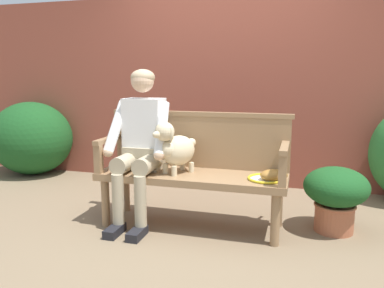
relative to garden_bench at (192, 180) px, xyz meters
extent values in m
plane|color=#7A664C|center=(0.00, 0.00, -0.41)|extent=(40.00, 40.00, 0.00)
cube|color=brown|center=(0.00, 1.57, 0.70)|extent=(8.00, 0.30, 2.21)
ellipsoid|color=#194C1E|center=(-2.53, 1.17, 0.06)|extent=(1.07, 0.96, 0.95)
cube|color=#93704C|center=(0.00, 0.00, 0.03)|extent=(1.60, 0.52, 0.06)
cylinder|color=#93704C|center=(-0.72, -0.20, -0.20)|extent=(0.07, 0.07, 0.41)
cylinder|color=#93704C|center=(0.72, -0.20, -0.20)|extent=(0.07, 0.07, 0.41)
cylinder|color=#93704C|center=(-0.72, 0.20, -0.20)|extent=(0.07, 0.07, 0.41)
cylinder|color=#93704C|center=(0.72, 0.20, -0.20)|extent=(0.07, 0.07, 0.41)
cube|color=#93704C|center=(0.00, 0.23, 0.29)|extent=(1.60, 0.05, 0.46)
cube|color=#93704C|center=(0.00, 0.23, 0.54)|extent=(1.64, 0.06, 0.04)
cube|color=#93704C|center=(-0.76, -0.22, 0.18)|extent=(0.06, 0.06, 0.24)
cube|color=#93704C|center=(-0.76, 0.00, 0.32)|extent=(0.06, 0.52, 0.04)
cube|color=#93704C|center=(0.76, -0.22, 0.18)|extent=(0.06, 0.06, 0.24)
cube|color=#93704C|center=(0.76, 0.00, 0.32)|extent=(0.06, 0.52, 0.04)
cube|color=black|center=(-0.56, -0.36, -0.38)|extent=(0.10, 0.24, 0.07)
cylinder|color=tan|center=(-0.56, -0.28, -0.13)|extent=(0.10, 0.10, 0.42)
cylinder|color=tan|center=(-0.56, -0.12, 0.14)|extent=(0.15, 0.33, 0.15)
cube|color=black|center=(-0.36, -0.36, -0.38)|extent=(0.10, 0.24, 0.07)
cylinder|color=tan|center=(-0.36, -0.28, -0.13)|extent=(0.10, 0.10, 0.42)
cylinder|color=tan|center=(-0.36, -0.12, 0.14)|extent=(0.15, 0.33, 0.15)
cube|color=tan|center=(-0.46, 0.05, 0.16)|extent=(0.32, 0.24, 0.20)
cube|color=white|center=(-0.46, 0.07, 0.42)|extent=(0.34, 0.22, 0.52)
cylinder|color=white|center=(-0.67, -0.06, 0.44)|extent=(0.14, 0.34, 0.45)
sphere|color=#DBB28E|center=(-0.69, -0.18, 0.24)|extent=(0.09, 0.09, 0.09)
cylinder|color=white|center=(-0.25, -0.06, 0.44)|extent=(0.14, 0.34, 0.45)
sphere|color=#DBB28E|center=(-0.23, -0.18, 0.24)|extent=(0.09, 0.09, 0.09)
sphere|color=#DBB28E|center=(-0.46, 0.05, 0.83)|extent=(0.20, 0.20, 0.20)
ellipsoid|color=tan|center=(-0.46, 0.06, 0.86)|extent=(0.21, 0.21, 0.14)
cylinder|color=beige|center=(-0.21, -0.07, 0.11)|extent=(0.05, 0.05, 0.08)
cylinder|color=beige|center=(-0.11, -0.13, 0.11)|extent=(0.05, 0.05, 0.08)
cylinder|color=beige|center=(-0.11, 0.09, 0.11)|extent=(0.05, 0.05, 0.08)
cylinder|color=beige|center=(-0.01, 0.03, 0.11)|extent=(0.05, 0.05, 0.08)
ellipsoid|color=beige|center=(-0.11, -0.02, 0.26)|extent=(0.35, 0.38, 0.25)
sphere|color=beige|center=(-0.17, -0.12, 0.28)|extent=(0.15, 0.15, 0.15)
sphere|color=beige|center=(-0.19, -0.14, 0.43)|extent=(0.16, 0.16, 0.16)
ellipsoid|color=beige|center=(-0.23, -0.21, 0.41)|extent=(0.10, 0.11, 0.06)
ellipsoid|color=beige|center=(-0.24, -0.10, 0.42)|extent=(0.06, 0.06, 0.12)
ellipsoid|color=beige|center=(-0.13, -0.17, 0.42)|extent=(0.06, 0.06, 0.12)
sphere|color=beige|center=(-0.03, 0.11, 0.31)|extent=(0.07, 0.07, 0.07)
torus|color=yellow|center=(0.62, -0.04, 0.07)|extent=(0.37, 0.37, 0.02)
cylinder|color=silver|center=(0.62, -0.04, 0.07)|extent=(0.25, 0.25, 0.00)
cube|color=yellow|center=(0.68, 0.11, 0.08)|extent=(0.06, 0.08, 0.02)
cylinder|color=black|center=(0.72, 0.25, 0.08)|extent=(0.10, 0.22, 0.03)
ellipsoid|color=#9E6B2D|center=(0.69, -0.06, 0.11)|extent=(0.27, 0.24, 0.09)
cylinder|color=#A85B3D|center=(1.18, 0.22, -0.30)|extent=(0.32, 0.32, 0.23)
torus|color=#A85B3D|center=(1.18, 0.22, -0.18)|extent=(0.34, 0.34, 0.02)
ellipsoid|color=#194C1E|center=(1.18, 0.22, -0.02)|extent=(0.53, 0.53, 0.32)
camera|label=1|loc=(0.88, -3.07, 0.89)|focal=36.26mm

